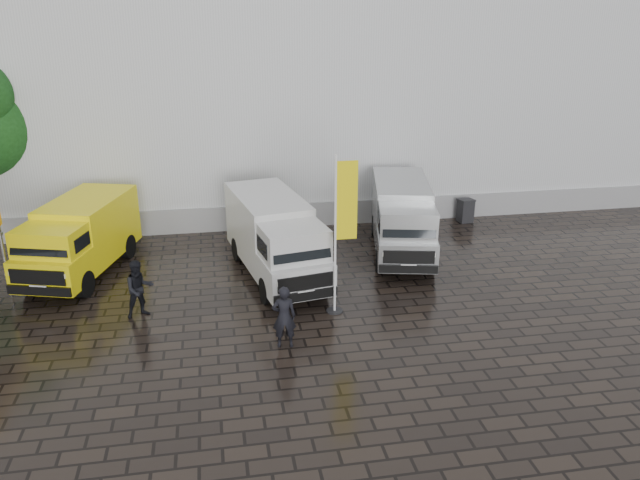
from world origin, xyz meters
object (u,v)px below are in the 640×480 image
at_px(van_yellow, 80,240).
at_px(person_tent, 139,289).
at_px(van_white, 275,240).
at_px(flagpole, 342,227).
at_px(wheelie_bin, 465,210).
at_px(van_silver, 402,220).
at_px(person_front, 284,317).

xyz_separation_m(van_yellow, person_tent, (2.23, -3.55, -0.36)).
height_order(van_yellow, van_white, van_white).
distance_m(van_yellow, flagpole, 9.25).
relative_size(flagpole, wheelie_bin, 4.84).
bearing_deg(van_silver, wheelie_bin, 50.79).
height_order(van_yellow, van_silver, van_silver).
distance_m(flagpole, person_tent, 6.16).
bearing_deg(van_yellow, wheelie_bin, 28.29).
bearing_deg(van_white, person_tent, -162.54).
bearing_deg(person_front, flagpole, -133.93).
relative_size(wheelie_bin, person_front, 0.56).
bearing_deg(flagpole, wheelie_bin, 46.43).
bearing_deg(van_silver, van_white, -151.92).
height_order(van_silver, flagpole, flagpole).
bearing_deg(flagpole, van_yellow, 152.16).
xyz_separation_m(wheelie_bin, person_tent, (-12.78, -6.57, 0.38)).
distance_m(wheelie_bin, person_front, 12.66).
height_order(van_silver, person_front, van_silver).
bearing_deg(flagpole, person_front, -137.08).
height_order(van_silver, wheelie_bin, van_silver).
height_order(van_yellow, person_front, van_yellow).
height_order(flagpole, wheelie_bin, flagpole).
xyz_separation_m(van_silver, person_front, (-5.09, -6.09, -0.39)).
xyz_separation_m(flagpole, wheelie_bin, (6.93, 7.28, -2.17)).
bearing_deg(person_tent, van_white, 6.17).
distance_m(van_yellow, wheelie_bin, 15.32).
xyz_separation_m(van_silver, wheelie_bin, (3.75, 2.97, -0.78)).
distance_m(van_silver, flagpole, 5.54).
bearing_deg(van_white, person_front, -104.09).
bearing_deg(flagpole, van_silver, 53.59).
relative_size(van_yellow, flagpole, 1.11).
relative_size(van_yellow, van_white, 0.89).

